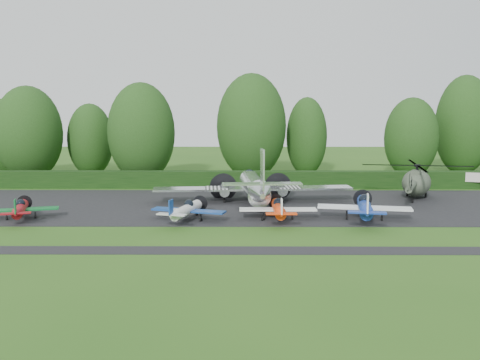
{
  "coord_description": "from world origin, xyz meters",
  "views": [
    {
      "loc": [
        2.05,
        -41.39,
        10.06
      ],
      "look_at": [
        1.75,
        10.36,
        2.5
      ],
      "focal_mm": 40.0,
      "sensor_mm": 36.0,
      "label": 1
    }
  ],
  "objects_px": {
    "light_plane_orange": "(278,208)",
    "helicopter": "(417,180)",
    "transport_plane": "(254,187)",
    "sign_board": "(466,178)",
    "light_plane_white": "(186,210)",
    "light_plane_blue": "(365,207)",
    "light_plane_red": "(20,209)"
  },
  "relations": [
    {
      "from": "light_plane_white",
      "to": "light_plane_blue",
      "type": "xyz_separation_m",
      "value": [
        15.14,
        0.26,
        0.23
      ]
    },
    {
      "from": "light_plane_red",
      "to": "helicopter",
      "type": "bearing_deg",
      "value": 31.87
    },
    {
      "from": "light_plane_red",
      "to": "sign_board",
      "type": "bearing_deg",
      "value": 36.47
    },
    {
      "from": "helicopter",
      "to": "sign_board",
      "type": "xyz_separation_m",
      "value": [
        7.77,
        6.2,
        -0.6
      ]
    },
    {
      "from": "helicopter",
      "to": "light_plane_white",
      "type": "bearing_deg",
      "value": -177.94
    },
    {
      "from": "light_plane_red",
      "to": "light_plane_blue",
      "type": "distance_m",
      "value": 29.46
    },
    {
      "from": "transport_plane",
      "to": "light_plane_blue",
      "type": "xyz_separation_m",
      "value": [
        9.27,
        -7.25,
        -0.51
      ]
    },
    {
      "from": "transport_plane",
      "to": "sign_board",
      "type": "distance_m",
      "value": 26.74
    },
    {
      "from": "light_plane_white",
      "to": "helicopter",
      "type": "relative_size",
      "value": 0.52
    },
    {
      "from": "light_plane_red",
      "to": "light_plane_white",
      "type": "xyz_separation_m",
      "value": [
        14.32,
        -0.51,
        0.04
      ]
    },
    {
      "from": "light_plane_orange",
      "to": "transport_plane",
      "type": "bearing_deg",
      "value": 106.0
    },
    {
      "from": "light_plane_white",
      "to": "light_plane_orange",
      "type": "relative_size",
      "value": 0.98
    },
    {
      "from": "light_plane_orange",
      "to": "helicopter",
      "type": "relative_size",
      "value": 0.53
    },
    {
      "from": "transport_plane",
      "to": "light_plane_white",
      "type": "bearing_deg",
      "value": -123.72
    },
    {
      "from": "transport_plane",
      "to": "helicopter",
      "type": "xyz_separation_m",
      "value": [
        17.13,
        3.55,
        0.16
      ]
    },
    {
      "from": "light_plane_white",
      "to": "helicopter",
      "type": "height_order",
      "value": "helicopter"
    },
    {
      "from": "light_plane_red",
      "to": "light_plane_white",
      "type": "height_order",
      "value": "light_plane_white"
    },
    {
      "from": "sign_board",
      "to": "light_plane_red",
      "type": "bearing_deg",
      "value": -174.88
    },
    {
      "from": "light_plane_red",
      "to": "light_plane_blue",
      "type": "relative_size",
      "value": 0.78
    },
    {
      "from": "helicopter",
      "to": "light_plane_red",
      "type": "bearing_deg",
      "value": 172.16
    },
    {
      "from": "transport_plane",
      "to": "light_plane_white",
      "type": "distance_m",
      "value": 9.56
    },
    {
      "from": "light_plane_red",
      "to": "sign_board",
      "type": "xyz_separation_m",
      "value": [
        45.09,
        16.74,
        0.34
      ]
    },
    {
      "from": "transport_plane",
      "to": "light_plane_blue",
      "type": "height_order",
      "value": "transport_plane"
    },
    {
      "from": "light_plane_red",
      "to": "sign_board",
      "type": "relative_size",
      "value": 1.86
    },
    {
      "from": "sign_board",
      "to": "helicopter",
      "type": "bearing_deg",
      "value": -156.66
    },
    {
      "from": "light_plane_blue",
      "to": "helicopter",
      "type": "xyz_separation_m",
      "value": [
        7.86,
        10.8,
        0.67
      ]
    },
    {
      "from": "transport_plane",
      "to": "sign_board",
      "type": "bearing_deg",
      "value": 25.66
    },
    {
      "from": "transport_plane",
      "to": "light_plane_orange",
      "type": "distance_m",
      "value": 7.39
    },
    {
      "from": "light_plane_white",
      "to": "helicopter",
      "type": "xyz_separation_m",
      "value": [
        23.0,
        11.06,
        0.9
      ]
    },
    {
      "from": "light_plane_orange",
      "to": "helicopter",
      "type": "bearing_deg",
      "value": 35.71
    },
    {
      "from": "light_plane_red",
      "to": "light_plane_orange",
      "type": "relative_size",
      "value": 0.94
    },
    {
      "from": "transport_plane",
      "to": "light_plane_blue",
      "type": "bearing_deg",
      "value": -33.76
    }
  ]
}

